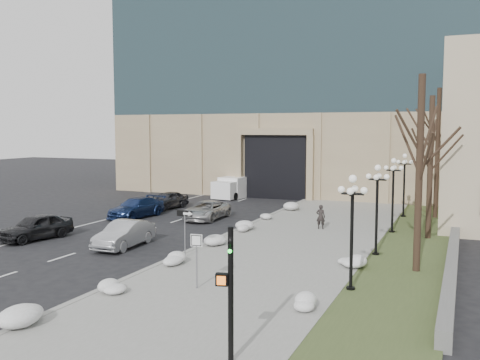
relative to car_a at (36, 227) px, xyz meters
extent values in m
plane|color=black|center=(11.00, -8.94, -0.76)|extent=(160.00, 160.00, 0.00)
cube|color=gray|center=(14.50, 5.06, -0.70)|extent=(9.00, 40.00, 0.12)
cube|color=gray|center=(10.00, 5.06, -0.69)|extent=(0.30, 40.00, 0.14)
cube|color=#3E4B25|center=(21.00, 5.06, -0.71)|extent=(4.00, 40.00, 0.10)
cube|color=slate|center=(23.00, 7.06, -0.41)|extent=(0.50, 30.00, 0.70)
cube|color=tan|center=(9.00, 33.06, 3.24)|extent=(40.00, 20.00, 8.00)
cube|color=black|center=(7.00, 24.06, 2.24)|extent=(6.00, 2.50, 6.00)
cube|color=tan|center=(7.00, 22.66, 5.54)|extent=(7.50, 0.60, 0.60)
cube|color=tan|center=(3.50, 22.66, 2.24)|extent=(0.60, 0.60, 6.00)
cube|color=tan|center=(10.50, 22.66, 2.24)|extent=(0.60, 0.60, 6.00)
imported|color=black|center=(0.00, 0.00, 0.00)|extent=(2.68, 4.74, 1.52)
imported|color=#A8ABB0|center=(6.07, 0.31, -0.03)|extent=(1.78, 4.51, 1.46)
imported|color=navy|center=(0.98, 9.04, -0.04)|extent=(2.65, 5.22, 1.45)
imported|color=#BBBBBB|center=(6.17, 10.29, -0.10)|extent=(2.31, 4.83, 1.33)
imported|color=#313237|center=(0.86, 13.70, -0.04)|extent=(2.36, 4.43, 1.43)
imported|color=black|center=(14.91, 9.30, 0.15)|extent=(0.61, 0.43, 1.58)
cube|color=white|center=(3.21, 23.63, 0.23)|extent=(2.70, 5.16, 1.98)
cube|color=white|center=(2.89, 20.67, 0.13)|extent=(2.24, 1.80, 1.59)
cylinder|color=black|center=(1.92, 20.98, -0.41)|extent=(0.32, 0.72, 0.69)
cylinder|color=black|center=(3.89, 20.76, -0.41)|extent=(0.32, 0.72, 0.69)
cylinder|color=black|center=(2.38, 25.21, -0.41)|extent=(0.32, 0.72, 0.69)
cylinder|color=black|center=(4.35, 25.00, -0.41)|extent=(0.32, 0.72, 0.69)
cylinder|color=slate|center=(10.52, -0.83, 0.46)|extent=(0.06, 0.06, 2.44)
cube|color=black|center=(10.52, -0.83, 1.59)|extent=(0.89, 0.04, 0.30)
cube|color=white|center=(10.66, -0.85, 1.59)|extent=(0.42, 0.01, 0.11)
cone|color=white|center=(10.90, -0.86, 1.59)|extent=(0.21, 0.25, 0.24)
cylinder|color=slate|center=(13.51, -5.28, 0.39)|extent=(0.06, 0.06, 2.30)
cube|color=white|center=(13.51, -5.28, 1.33)|extent=(0.50, 0.09, 0.50)
cube|color=black|center=(13.51, -5.30, 1.33)|extent=(0.44, 0.05, 0.44)
cube|color=white|center=(13.51, -5.31, 1.33)|extent=(0.38, 0.04, 0.38)
cylinder|color=black|center=(17.59, -11.05, 1.20)|extent=(0.16, 0.16, 3.93)
imported|color=black|center=(17.59, -11.05, 2.48)|extent=(0.36, 0.89, 0.18)
sphere|color=#19E533|center=(17.62, -11.19, 2.53)|extent=(0.12, 0.12, 0.12)
cube|color=black|center=(17.35, -11.11, 1.69)|extent=(0.38, 0.28, 0.34)
cube|color=orange|center=(17.38, -11.22, 1.69)|extent=(0.24, 0.08, 0.25)
ellipsoid|color=white|center=(10.39, -11.44, -0.46)|extent=(1.10, 1.60, 0.36)
ellipsoid|color=white|center=(10.66, -6.95, -0.46)|extent=(1.10, 1.60, 0.36)
ellipsoid|color=white|center=(10.69, -2.07, -0.46)|extent=(1.10, 1.60, 0.36)
ellipsoid|color=white|center=(10.66, 2.43, -0.46)|extent=(1.10, 1.60, 0.36)
ellipsoid|color=white|center=(10.34, 6.75, -0.46)|extent=(1.10, 1.60, 0.36)
ellipsoid|color=white|center=(10.34, 11.48, -0.46)|extent=(1.10, 1.60, 0.36)
ellipsoid|color=white|center=(10.46, 16.65, -0.46)|extent=(1.10, 1.60, 0.36)
ellipsoid|color=white|center=(18.44, -6.23, -0.46)|extent=(1.10, 1.60, 0.36)
ellipsoid|color=white|center=(18.60, 0.62, -0.46)|extent=(1.10, 1.60, 0.36)
cylinder|color=black|center=(19.30, -2.94, -0.66)|extent=(0.36, 0.36, 0.20)
cylinder|color=black|center=(19.30, -2.94, 1.24)|extent=(0.14, 0.14, 4.00)
cylinder|color=black|center=(19.30, -2.94, 3.24)|extent=(0.10, 0.90, 0.10)
cylinder|color=black|center=(19.30, -2.94, 3.24)|extent=(0.90, 0.10, 0.10)
sphere|color=white|center=(19.30, -2.94, 3.84)|extent=(0.32, 0.32, 0.32)
sphere|color=white|center=(19.75, -2.94, 3.39)|extent=(0.28, 0.28, 0.28)
sphere|color=white|center=(18.85, -2.94, 3.39)|extent=(0.28, 0.28, 0.28)
sphere|color=white|center=(19.30, -2.49, 3.39)|extent=(0.28, 0.28, 0.28)
sphere|color=white|center=(19.30, -3.39, 3.39)|extent=(0.28, 0.28, 0.28)
cylinder|color=black|center=(19.30, 3.56, -0.66)|extent=(0.36, 0.36, 0.20)
cylinder|color=black|center=(19.30, 3.56, 1.24)|extent=(0.14, 0.14, 4.00)
cylinder|color=black|center=(19.30, 3.56, 3.24)|extent=(0.10, 0.90, 0.10)
cylinder|color=black|center=(19.30, 3.56, 3.24)|extent=(0.90, 0.10, 0.10)
sphere|color=white|center=(19.30, 3.56, 3.84)|extent=(0.32, 0.32, 0.32)
sphere|color=white|center=(19.75, 3.56, 3.39)|extent=(0.28, 0.28, 0.28)
sphere|color=white|center=(18.85, 3.56, 3.39)|extent=(0.28, 0.28, 0.28)
sphere|color=white|center=(19.30, 4.01, 3.39)|extent=(0.28, 0.28, 0.28)
sphere|color=white|center=(19.30, 3.11, 3.39)|extent=(0.28, 0.28, 0.28)
cylinder|color=black|center=(19.30, 10.06, -0.66)|extent=(0.36, 0.36, 0.20)
cylinder|color=black|center=(19.30, 10.06, 1.24)|extent=(0.14, 0.14, 4.00)
cylinder|color=black|center=(19.30, 10.06, 3.24)|extent=(0.10, 0.90, 0.10)
cylinder|color=black|center=(19.30, 10.06, 3.24)|extent=(0.90, 0.10, 0.10)
sphere|color=white|center=(19.30, 10.06, 3.84)|extent=(0.32, 0.32, 0.32)
sphere|color=white|center=(19.75, 10.06, 3.39)|extent=(0.28, 0.28, 0.28)
sphere|color=white|center=(18.85, 10.06, 3.39)|extent=(0.28, 0.28, 0.28)
sphere|color=white|center=(19.30, 10.51, 3.39)|extent=(0.28, 0.28, 0.28)
sphere|color=white|center=(19.30, 9.61, 3.39)|extent=(0.28, 0.28, 0.28)
cylinder|color=black|center=(19.30, 16.56, -0.66)|extent=(0.36, 0.36, 0.20)
cylinder|color=black|center=(19.30, 16.56, 1.24)|extent=(0.14, 0.14, 4.00)
cylinder|color=black|center=(19.30, 16.56, 3.24)|extent=(0.10, 0.90, 0.10)
cylinder|color=black|center=(19.30, 16.56, 3.24)|extent=(0.90, 0.10, 0.10)
sphere|color=white|center=(19.30, 16.56, 3.84)|extent=(0.32, 0.32, 0.32)
sphere|color=white|center=(19.75, 16.56, 3.39)|extent=(0.28, 0.28, 0.28)
sphere|color=white|center=(18.85, 16.56, 3.39)|extent=(0.28, 0.28, 0.28)
sphere|color=white|center=(19.30, 17.01, 3.39)|extent=(0.28, 0.28, 0.28)
sphere|color=white|center=(19.30, 16.11, 3.39)|extent=(0.28, 0.28, 0.28)
cylinder|color=black|center=(21.50, 1.06, 3.74)|extent=(0.32, 0.32, 9.00)
cylinder|color=black|center=(21.50, 9.06, 3.49)|extent=(0.32, 0.32, 8.50)
cylinder|color=black|center=(21.50, 17.06, 3.99)|extent=(0.32, 0.32, 9.50)
camera|label=1|loc=(23.40, -24.12, 5.83)|focal=40.00mm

